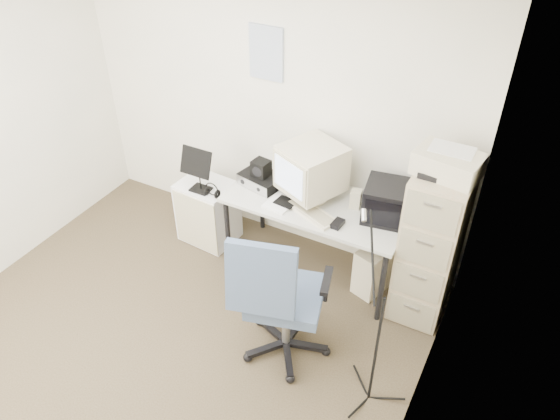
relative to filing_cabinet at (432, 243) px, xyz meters
The scene contains 22 objects.
floor 2.26m from the filing_cabinet, 136.87° to the right, with size 3.60×3.60×0.01m, color #382C18.
ceiling 2.85m from the filing_cabinet, 136.87° to the right, with size 3.60×3.60×0.01m, color white.
wall_back 1.72m from the filing_cabinet, 168.55° to the left, with size 3.60×0.02×2.50m, color white.
wall_right 1.61m from the filing_cabinet, 81.54° to the right, with size 0.02×3.60×2.50m, color white.
wall_calendar 1.97m from the filing_cabinet, 169.10° to the left, with size 0.30×0.02×0.44m, color white.
filing_cabinet is the anchor object (origin of this frame).
printer 0.74m from the filing_cabinet, 90.00° to the right, with size 0.43×0.29×0.17m, color beige.
desk 0.99m from the filing_cabinet, behind, with size 1.50×0.70×0.73m, color #B8B8B3.
crt_monitor 1.08m from the filing_cabinet, behind, with size 0.42×0.45×0.47m, color beige.
crt_tv 0.47m from the filing_cabinet, behind, with size 0.32×0.34×0.30m, color black.
desk_speaker 0.68m from the filing_cabinet, behind, with size 0.08×0.08×0.16m, color #BCB491.
keyboard 0.95m from the filing_cabinet, 168.05° to the right, with size 0.46×0.16×0.03m, color beige.
mouse 0.73m from the filing_cabinet, 160.74° to the right, with size 0.07×0.12×0.04m, color black.
radio_receiver 1.48m from the filing_cabinet, behind, with size 0.35×0.25×0.10m, color black.
radio_speaker 1.50m from the filing_cabinet, behind, with size 0.14×0.13×0.14m, color black.
papers 1.22m from the filing_cabinet, behind, with size 0.20×0.28×0.02m, color white.
pc_tower 0.59m from the filing_cabinet, behind, with size 0.20×0.46×0.43m, color beige.
office_chair 1.21m from the filing_cabinet, 129.17° to the right, with size 0.66×0.66×1.15m, color #485975.
side_cart 2.05m from the filing_cabinet, behind, with size 0.49×0.39×0.60m, color white.
music_stand 2.02m from the filing_cabinet, behind, with size 0.29×0.16×0.43m, color black.
headphones 1.88m from the filing_cabinet, behind, with size 0.14×0.14×0.03m, color black.
mic_stand 1.05m from the filing_cabinet, 92.71° to the right, with size 0.02×0.02×1.29m, color black.
Camera 1 is at (2.05, -1.87, 3.34)m, focal length 35.00 mm.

